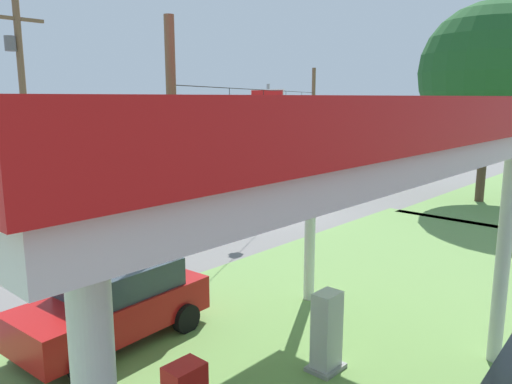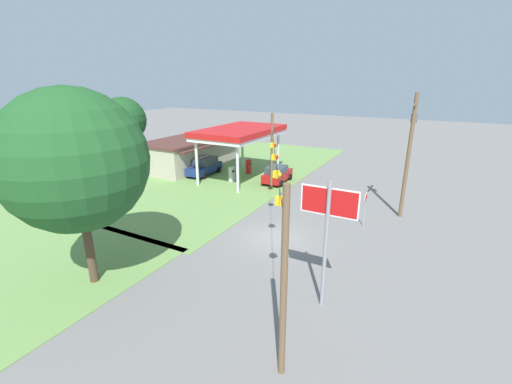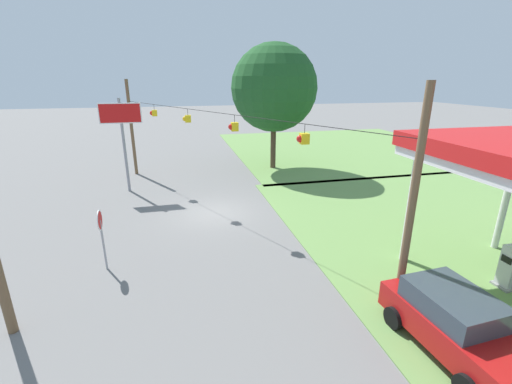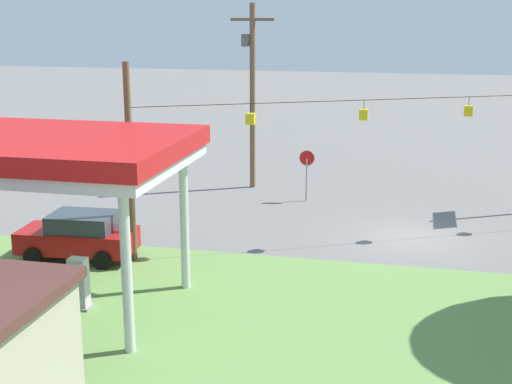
% 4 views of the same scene
% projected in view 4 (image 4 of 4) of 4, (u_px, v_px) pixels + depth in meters
% --- Properties ---
extents(ground_plane, '(160.00, 160.00, 0.00)m').
position_uv_depth(ground_plane, '(410.00, 238.00, 28.67)').
color(ground_plane, slate).
extents(gas_station_canopy, '(10.18, 6.08, 5.35)m').
position_uv_depth(gas_station_canopy, '(15.00, 152.00, 21.03)').
color(gas_station_canopy, silver).
rests_on(gas_station_canopy, ground).
extents(fuel_pump_near, '(0.71, 0.56, 1.64)m').
position_uv_depth(fuel_pump_near, '(79.00, 285.00, 21.64)').
color(fuel_pump_near, gray).
rests_on(fuel_pump_near, ground).
extents(car_at_pumps_front, '(4.32, 2.33, 1.75)m').
position_uv_depth(car_at_pumps_front, '(79.00, 236.00, 26.00)').
color(car_at_pumps_front, '#AD1414').
rests_on(car_at_pumps_front, ground).
extents(stop_sign_roadside, '(0.80, 0.08, 2.50)m').
position_uv_depth(stop_sign_roadside, '(307.00, 164.00, 33.84)').
color(stop_sign_roadside, '#99999E').
rests_on(stop_sign_roadside, ground).
extents(utility_pole_main, '(2.20, 0.44, 9.27)m').
position_uv_depth(utility_pole_main, '(252.00, 87.00, 35.73)').
color(utility_pole_main, brown).
rests_on(utility_pole_main, ground).
extents(signal_span_gantry, '(19.82, 10.24, 7.20)m').
position_uv_depth(signal_span_gantry, '(415.00, 141.00, 27.70)').
color(signal_span_gantry, brown).
rests_on(signal_span_gantry, ground).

